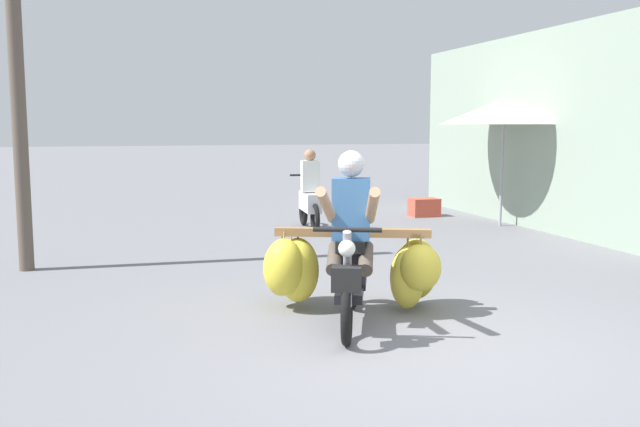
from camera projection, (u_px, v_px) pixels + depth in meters
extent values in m
plane|color=slate|center=(439.00, 353.00, 5.60)|extent=(120.00, 120.00, 0.00)
torus|color=black|center=(347.00, 312.00, 5.76)|extent=(0.27, 0.55, 0.56)
torus|color=black|center=(353.00, 280.00, 6.94)|extent=(0.27, 0.55, 0.56)
cube|color=black|center=(350.00, 293.00, 6.25)|extent=(0.42, 0.61, 0.08)
cube|color=black|center=(352.00, 264.00, 6.62)|extent=(0.49, 0.70, 0.36)
cube|color=black|center=(351.00, 243.00, 6.51)|extent=(0.46, 0.65, 0.10)
cylinder|color=gray|center=(347.00, 270.00, 5.77)|extent=(0.17, 0.29, 0.69)
cylinder|color=black|center=(347.00, 230.00, 5.69)|extent=(0.54, 0.24, 0.04)
sphere|color=silver|center=(347.00, 248.00, 5.63)|extent=(0.14, 0.14, 0.14)
cube|color=black|center=(346.00, 279.00, 5.62)|extent=(0.28, 0.23, 0.20)
cube|color=black|center=(347.00, 276.00, 5.72)|extent=(0.19, 0.30, 0.04)
cube|color=olive|center=(352.00, 233.00, 6.73)|extent=(1.44, 0.63, 0.08)
cube|color=olive|center=(353.00, 233.00, 6.91)|extent=(1.29, 0.55, 0.06)
ellipsoid|color=gold|center=(282.00, 268.00, 6.94)|extent=(0.42, 0.39, 0.55)
cylinder|color=#998459|center=(282.00, 236.00, 6.90)|extent=(0.02, 0.02, 0.15)
ellipsoid|color=yellow|center=(407.00, 278.00, 6.76)|extent=(0.45, 0.44, 0.61)
cylinder|color=#998459|center=(408.00, 241.00, 6.72)|extent=(0.02, 0.02, 0.17)
ellipsoid|color=gold|center=(284.00, 267.00, 6.75)|extent=(0.52, 0.51, 0.56)
cylinder|color=#998459|center=(284.00, 237.00, 6.71)|extent=(0.02, 0.02, 0.09)
ellipsoid|color=yellow|center=(421.00, 268.00, 6.64)|extent=(0.50, 0.48, 0.45)
cylinder|color=#998459|center=(421.00, 241.00, 6.60)|extent=(0.02, 0.02, 0.13)
ellipsoid|color=gold|center=(298.00, 270.00, 6.85)|extent=(0.49, 0.46, 0.63)
cylinder|color=#998459|center=(298.00, 236.00, 6.80)|extent=(0.02, 0.02, 0.10)
ellipsoid|color=gold|center=(416.00, 269.00, 7.01)|extent=(0.48, 0.45, 0.61)
cylinder|color=#998459|center=(417.00, 235.00, 6.96)|extent=(0.02, 0.02, 0.14)
ellipsoid|color=yellow|center=(291.00, 264.00, 7.11)|extent=(0.54, 0.51, 0.51)
cylinder|color=#998459|center=(291.00, 234.00, 7.07)|extent=(0.02, 0.02, 0.16)
cube|color=#386699|center=(351.00, 209.00, 6.35)|extent=(0.40, 0.33, 0.56)
sphere|color=silver|center=(351.00, 164.00, 6.28)|extent=(0.24, 0.24, 0.24)
cylinder|color=tan|center=(372.00, 206.00, 5.99)|extent=(0.29, 0.71, 0.39)
cylinder|color=tan|center=(327.00, 206.00, 6.03)|extent=(0.39, 0.69, 0.39)
cylinder|color=#4C4238|center=(366.00, 258.00, 6.28)|extent=(0.28, 0.46, 0.27)
cylinder|color=#4C4238|center=(335.00, 258.00, 6.30)|extent=(0.28, 0.46, 0.27)
torus|color=black|center=(303.00, 211.00, 12.71)|extent=(0.12, 0.52, 0.52)
torus|color=black|center=(315.00, 219.00, 11.64)|extent=(0.12, 0.52, 0.52)
cube|color=silver|center=(310.00, 202.00, 12.04)|extent=(0.31, 0.92, 0.32)
cylinder|color=black|center=(304.00, 175.00, 12.57)|extent=(0.50, 0.07, 0.04)
cube|color=silver|center=(310.00, 176.00, 11.97)|extent=(0.31, 0.22, 0.52)
sphere|color=#9E7051|center=(310.00, 155.00, 11.94)|extent=(0.20, 0.20, 0.20)
cube|color=gray|center=(591.00, 131.00, 13.00)|extent=(3.02, 7.58, 3.41)
cylinder|color=#99999E|center=(502.00, 173.00, 12.57)|extent=(0.05, 0.05, 1.92)
cone|color=beige|center=(504.00, 111.00, 12.43)|extent=(2.27, 2.27, 0.46)
cube|color=#CC4C38|center=(424.00, 207.00, 13.99)|extent=(0.56, 0.40, 0.36)
cylinder|color=brown|center=(15.00, 47.00, 8.46)|extent=(0.18, 0.18, 5.47)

